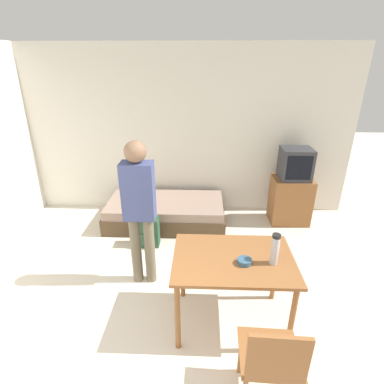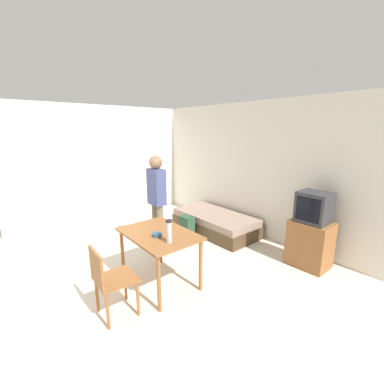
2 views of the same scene
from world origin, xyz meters
TOP-DOWN VIEW (x-y plane):
  - wall_back at (0.00, 3.69)m, footprint 5.76×0.06m
  - daybed at (-0.11, 3.11)m, footprint 1.87×0.94m
  - tv at (1.89, 3.26)m, footprint 0.61×0.46m
  - dining_table at (0.77, 1.14)m, footprint 1.12×0.78m
  - wooden_chair at (0.98, 0.31)m, footprint 0.46×0.46m
  - person_standing at (-0.21, 1.73)m, footprint 0.34×0.23m
  - thermos_flask at (1.11, 1.07)m, footprint 0.07×0.07m
  - mate_bowl at (0.86, 1.06)m, footprint 0.13×0.13m
  - backpack at (-0.28, 2.47)m, footprint 0.29×0.22m

SIDE VIEW (x-z plane):
  - daybed at x=-0.11m, z-range 0.00..0.39m
  - backpack at x=-0.28m, z-range 0.00..0.43m
  - wooden_chair at x=0.98m, z-range 0.07..0.95m
  - tv at x=1.89m, z-range -0.05..1.17m
  - dining_table at x=0.77m, z-range 0.29..1.06m
  - mate_bowl at x=0.86m, z-range 0.77..0.82m
  - thermos_flask at x=1.11m, z-range 0.79..1.09m
  - person_standing at x=-0.21m, z-range 0.15..1.87m
  - wall_back at x=0.00m, z-range 0.00..2.70m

